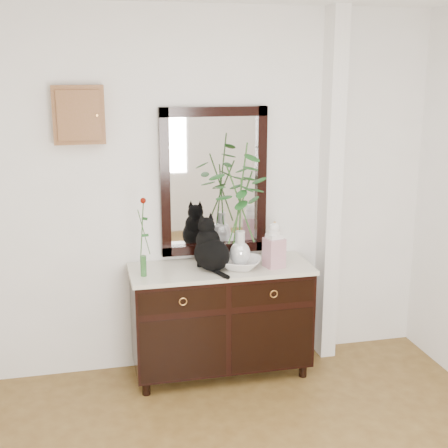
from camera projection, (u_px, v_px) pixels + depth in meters
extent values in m
cube|color=white|center=(200.00, 194.00, 4.64)|extent=(3.60, 0.04, 2.70)
cube|color=white|center=(330.00, 190.00, 4.78)|extent=(0.12, 0.20, 2.70)
cube|color=black|center=(221.00, 317.00, 4.64)|extent=(1.30, 0.50, 0.82)
cube|color=beige|center=(221.00, 269.00, 4.55)|extent=(1.33, 0.52, 0.03)
cube|color=black|center=(214.00, 182.00, 4.62)|extent=(0.80, 0.06, 1.10)
cube|color=white|center=(213.00, 181.00, 4.64)|extent=(0.66, 0.01, 0.96)
cube|color=brown|center=(79.00, 115.00, 4.26)|extent=(0.35, 0.10, 0.40)
imported|color=white|center=(240.00, 263.00, 4.51)|extent=(0.40, 0.40, 0.07)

